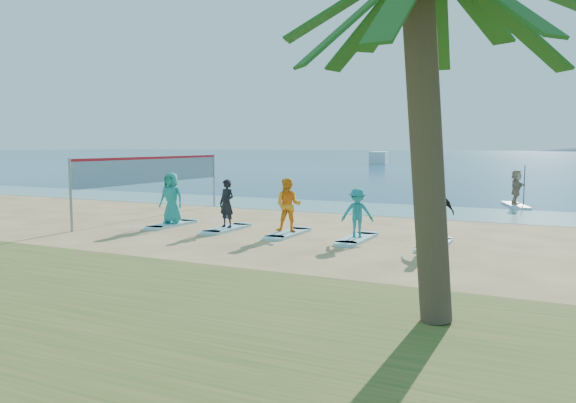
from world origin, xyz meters
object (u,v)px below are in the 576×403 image
at_px(volleyball_net, 154,170).
at_px(paddleboard, 515,205).
at_px(boat_offshore_a, 379,163).
at_px(surfboard_0, 172,224).
at_px(student_0, 171,198).
at_px(surfboard_4, 434,245).
at_px(student_4, 435,212).
at_px(surfboard_3, 357,239).
at_px(student_3, 357,213).
at_px(paddleboarder, 516,187).
at_px(surfboard_2, 288,233).
at_px(student_1, 227,203).
at_px(surfboard_1, 227,229).
at_px(student_2, 288,205).

xyz_separation_m(volleyball_net, paddleboard, (13.12, 10.52, -1.84)).
distance_m(paddleboard, boat_offshore_a, 65.07).
bearing_deg(surfboard_0, student_0, 0.00).
xyz_separation_m(surfboard_4, student_4, (0.00, 0.00, 0.94)).
bearing_deg(surfboard_3, student_3, 0.00).
relative_size(paddleboarder, surfboard_2, 0.75).
xyz_separation_m(student_1, surfboard_4, (7.13, 0.00, -0.88)).
bearing_deg(surfboard_1, volleyball_net, 158.03).
relative_size(surfboard_0, student_1, 1.31).
relative_size(student_3, surfboard_4, 0.69).
bearing_deg(surfboard_1, student_3, 0.00).
bearing_deg(volleyball_net, paddleboard, 38.72).
relative_size(surfboard_4, student_4, 1.22).
xyz_separation_m(paddleboard, surfboard_4, (-1.30, -12.41, -0.01)).
relative_size(paddleboarder, student_3, 1.08).
xyz_separation_m(surfboard_1, student_2, (2.38, 0.00, 0.93)).
distance_m(boat_offshore_a, student_1, 74.35).
relative_size(paddleboard, student_4, 1.67).
bearing_deg(student_4, student_1, 173.90).
height_order(surfboard_3, student_4, student_4).
distance_m(paddleboard, surfboard_0, 16.46).
height_order(volleyball_net, student_2, volleyball_net).
bearing_deg(student_1, surfboard_3, 12.29).
height_order(surfboard_0, surfboard_3, same).
distance_m(surfboard_3, surfboard_4, 2.38).
distance_m(paddleboard, surfboard_2, 13.81).
distance_m(student_0, surfboard_1, 2.57).
bearing_deg(student_2, student_3, -13.75).
xyz_separation_m(student_0, surfboard_2, (4.75, 0.00, -0.97)).
bearing_deg(student_1, student_3, 12.29).
bearing_deg(paddleboarder, student_3, 172.90).
bearing_deg(volleyball_net, surfboard_3, -11.33).
xyz_separation_m(surfboard_0, surfboard_2, (4.75, 0.00, 0.00)).
height_order(paddleboarder, student_3, paddleboarder).
distance_m(student_0, student_2, 4.76).
distance_m(surfboard_0, surfboard_4, 9.51).
bearing_deg(surfboard_1, surfboard_4, 0.00).
bearing_deg(surfboard_4, student_4, 0.00).
bearing_deg(surfboard_1, paddleboard, 55.82).
bearing_deg(paddleboarder, surfboard_3, 172.90).
bearing_deg(paddleboarder, surfboard_0, 148.34).
bearing_deg(student_4, surfboard_3, 173.90).
height_order(student_1, student_3, student_1).
height_order(volleyball_net, surfboard_1, volleyball_net).
xyz_separation_m(volleyball_net, student_0, (2.31, -1.89, -0.89)).
height_order(surfboard_0, surfboard_1, same).
bearing_deg(volleyball_net, student_3, -11.33).
distance_m(boat_offshore_a, student_0, 73.85).
bearing_deg(surfboard_4, student_2, 180.00).
relative_size(student_1, student_4, 0.93).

